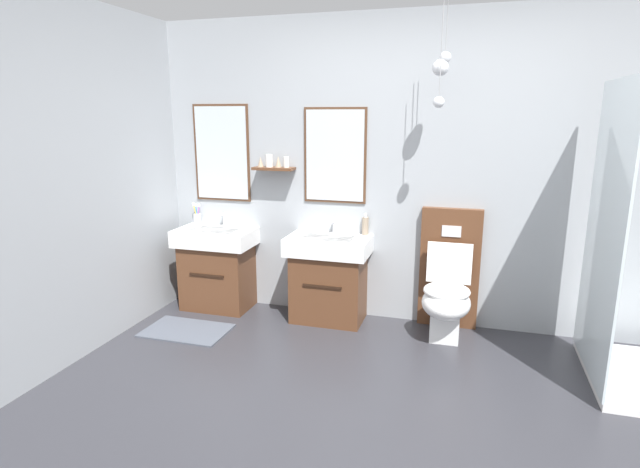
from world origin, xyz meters
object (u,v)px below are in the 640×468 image
object	(u,v)px
vanity_sink_left	(218,266)
toilet	(447,289)
vanity_sink_right	(329,276)
soap_dispenser	(365,226)
toothbrush_cup	(197,218)

from	to	relation	value
vanity_sink_left	toilet	xyz separation A→B (m)	(2.04, -0.01, -0.01)
vanity_sink_right	toilet	bearing A→B (deg)	-0.79
vanity_sink_right	soap_dispenser	distance (m)	0.53
vanity_sink_right	toilet	distance (m)	0.99
toilet	soap_dispenser	xyz separation A→B (m)	(-0.71, 0.17, 0.44)
toothbrush_cup	soap_dispenser	world-z (taller)	toothbrush_cup
vanity_sink_left	toothbrush_cup	bearing A→B (deg)	151.04
toilet	toothbrush_cup	distance (m)	2.34
vanity_sink_right	soap_dispenser	world-z (taller)	soap_dispenser
toilet	soap_dispenser	world-z (taller)	toilet
vanity_sink_left	toilet	distance (m)	2.04
vanity_sink_right	toilet	size ratio (longest dim) A/B	0.74
vanity_sink_left	vanity_sink_right	xyz separation A→B (m)	(1.05, 0.00, 0.00)
vanity_sink_left	toothbrush_cup	xyz separation A→B (m)	(-0.27, 0.15, 0.40)
vanity_sink_left	vanity_sink_right	bearing A→B (deg)	0.00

